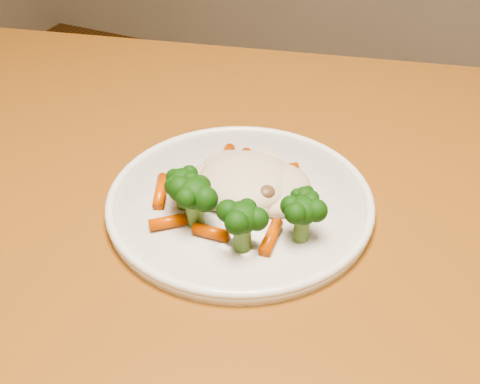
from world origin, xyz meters
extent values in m
plane|color=brown|center=(0.00, 0.00, 0.00)|extent=(3.00, 3.00, 0.00)
cube|color=brown|center=(0.29, -0.31, 0.73)|extent=(1.36, 1.05, 0.04)
cube|color=brown|center=(-0.32, -0.09, 0.35)|extent=(0.07, 0.07, 0.71)
cylinder|color=white|center=(0.27, -0.30, 0.76)|extent=(0.28, 0.28, 0.01)
ellipsoid|color=beige|center=(0.27, -0.28, 0.78)|extent=(0.12, 0.11, 0.04)
ellipsoid|color=black|center=(0.22, -0.33, 0.78)|extent=(0.05, 0.05, 0.04)
ellipsoid|color=black|center=(0.24, -0.35, 0.79)|extent=(0.05, 0.05, 0.05)
ellipsoid|color=black|center=(0.30, -0.37, 0.79)|extent=(0.05, 0.05, 0.05)
ellipsoid|color=black|center=(0.34, -0.33, 0.78)|extent=(0.05, 0.05, 0.04)
ellipsoid|color=black|center=(0.33, -0.29, 0.78)|extent=(0.03, 0.03, 0.03)
cylinder|color=#D54F05|center=(0.25, -0.24, 0.77)|extent=(0.02, 0.04, 0.01)
cylinder|color=#D54F05|center=(0.27, -0.24, 0.77)|extent=(0.04, 0.03, 0.01)
cylinder|color=#D54F05|center=(0.31, -0.27, 0.77)|extent=(0.05, 0.02, 0.01)
cylinder|color=#D54F05|center=(0.19, -0.33, 0.77)|extent=(0.03, 0.05, 0.01)
cylinder|color=#D54F05|center=(0.22, -0.37, 0.77)|extent=(0.04, 0.04, 0.01)
cylinder|color=#D54F05|center=(0.26, -0.36, 0.77)|extent=(0.04, 0.01, 0.01)
cylinder|color=#D54F05|center=(0.32, -0.35, 0.77)|extent=(0.02, 0.05, 0.01)
cylinder|color=#D54F05|center=(0.28, -0.28, 0.78)|extent=(0.02, 0.05, 0.01)
cylinder|color=#D54F05|center=(0.26, -0.27, 0.78)|extent=(0.01, 0.05, 0.01)
cylinder|color=#D54F05|center=(0.23, -0.25, 0.77)|extent=(0.02, 0.05, 0.01)
cylinder|color=#D54F05|center=(0.29, -0.24, 0.77)|extent=(0.04, 0.04, 0.01)
ellipsoid|color=brown|center=(0.27, -0.29, 0.78)|extent=(0.02, 0.02, 0.02)
ellipsoid|color=brown|center=(0.30, -0.30, 0.78)|extent=(0.02, 0.02, 0.01)
ellipsoid|color=brown|center=(0.25, -0.30, 0.78)|extent=(0.02, 0.02, 0.01)
cube|color=beige|center=(0.26, -0.25, 0.78)|extent=(0.02, 0.02, 0.01)
cube|color=beige|center=(0.28, -0.25, 0.78)|extent=(0.02, 0.02, 0.01)
camera|label=1|loc=(0.46, -0.75, 1.15)|focal=45.00mm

